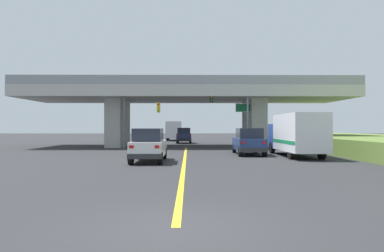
% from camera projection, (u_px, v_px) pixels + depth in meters
% --- Properties ---
extents(ground, '(160.00, 160.00, 0.00)m').
position_uv_depth(ground, '(186.00, 146.00, 37.91)').
color(ground, '#2B2B2D').
extents(overpass_bridge, '(34.42, 9.77, 7.09)m').
position_uv_depth(overpass_bridge, '(186.00, 100.00, 37.93)').
color(overpass_bridge, '#B7B5AD').
rests_on(overpass_bridge, ground).
extents(lane_divider_stripe, '(0.20, 27.63, 0.01)m').
position_uv_depth(lane_divider_stripe, '(184.00, 162.00, 21.03)').
color(lane_divider_stripe, yellow).
rests_on(lane_divider_stripe, ground).
extents(suv_lead, '(1.90, 4.53, 2.02)m').
position_uv_depth(suv_lead, '(149.00, 145.00, 20.94)').
color(suv_lead, silver).
rests_on(suv_lead, ground).
extents(suv_crossing, '(2.07, 4.86, 2.02)m').
position_uv_depth(suv_crossing, '(249.00, 141.00, 26.36)').
color(suv_crossing, navy).
rests_on(suv_crossing, ground).
extents(box_truck, '(2.33, 7.60, 3.02)m').
position_uv_depth(box_truck, '(296.00, 134.00, 24.73)').
color(box_truck, navy).
rests_on(box_truck, ground).
extents(sedan_oncoming, '(1.92, 4.35, 2.02)m').
position_uv_depth(sedan_oncoming, '(184.00, 135.00, 45.45)').
color(sedan_oncoming, navy).
rests_on(sedan_oncoming, ground).
extents(traffic_signal_nearside, '(3.74, 0.36, 6.08)m').
position_uv_depth(traffic_signal_nearside, '(235.00, 108.00, 33.48)').
color(traffic_signal_nearside, slate).
rests_on(traffic_signal_nearside, ground).
extents(traffic_signal_farside, '(3.56, 0.36, 5.19)m').
position_uv_depth(traffic_signal_farside, '(137.00, 115.00, 33.40)').
color(traffic_signal_farside, '#56595E').
rests_on(traffic_signal_farside, ground).
extents(highway_sign, '(1.53, 0.17, 4.72)m').
position_uv_depth(highway_sign, '(243.00, 114.00, 35.86)').
color(highway_sign, '#56595E').
rests_on(highway_sign, ground).
extents(semi_truck_distant, '(2.33, 6.72, 2.96)m').
position_uv_depth(semi_truck_distant, '(174.00, 131.00, 54.59)').
color(semi_truck_distant, red).
rests_on(semi_truck_distant, ground).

